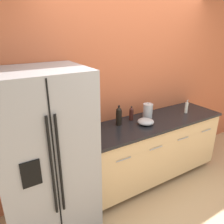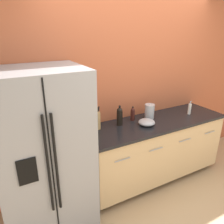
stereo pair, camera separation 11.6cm
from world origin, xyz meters
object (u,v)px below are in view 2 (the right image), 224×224
Objects in this scene: refrigerator at (44,153)px; wine_bottle at (120,116)px; knife_block at (94,120)px; oil_bottle at (133,114)px; steel_canister at (150,111)px; soap_dispenser at (190,109)px; mixing_bowl at (147,122)px.

refrigerator is 6.69× the size of wine_bottle.
oil_bottle is (0.57, 0.01, -0.03)m from knife_block.
refrigerator is 5.57× the size of knife_block.
knife_block is 1.45× the size of steel_canister.
soap_dispenser is at bearing -13.34° from oil_bottle.
steel_canister is (0.48, -0.00, -0.02)m from wine_bottle.
soap_dispenser reaches higher than mixing_bowl.
soap_dispenser is at bearing -8.01° from wine_bottle.
knife_block is 1.60× the size of soap_dispenser.
knife_block reaches higher than mixing_bowl.
mixing_bowl is (0.31, -0.17, -0.08)m from wine_bottle.
oil_bottle is at bearing 1.09° from knife_block.
mixing_bowl is at bearing -72.53° from oil_bottle.
steel_canister is at bearing 6.67° from refrigerator.
knife_block is 0.68m from mixing_bowl.
knife_block is 1.44m from soap_dispenser.
knife_block is 0.34m from wine_bottle.
oil_bottle is at bearing 107.47° from mixing_bowl.
refrigerator reaches higher than oil_bottle.
refrigerator is 1.04m from wine_bottle.
knife_block reaches higher than steel_canister.
knife_block is at bearing 172.33° from soap_dispenser.
steel_canister is at bearing -11.82° from oil_bottle.
mixing_bowl is (0.07, -0.22, -0.05)m from oil_bottle.
wine_bottle is 0.48m from steel_canister.
wine_bottle reaches higher than soap_dispenser.
mixing_bowl is (1.32, 0.00, 0.08)m from refrigerator.
steel_canister is at bearing 166.06° from soap_dispenser.
soap_dispenser is 0.91× the size of steel_canister.
wine_bottle is at bearing 171.99° from soap_dispenser.
soap_dispenser is 1.01× the size of oil_bottle.
refrigerator is at bearing -179.39° from soap_dispenser.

